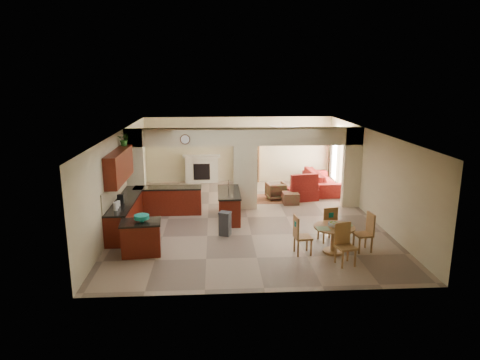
{
  "coord_description": "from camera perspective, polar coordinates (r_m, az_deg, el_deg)",
  "views": [
    {
      "loc": [
        -1.02,
        -13.2,
        4.46
      ],
      "look_at": [
        -0.22,
        0.3,
        1.18
      ],
      "focal_mm": 32.0,
      "sensor_mm": 36.0,
      "label": 1
    }
  ],
  "objects": [
    {
      "name": "plant",
      "position": [
        13.74,
        -15.18,
        5.26
      ],
      "size": [
        0.43,
        0.39,
        0.41
      ],
      "primitive_type": "imported",
      "rotation": [
        0.0,
        0.0,
        -0.23
      ],
      "color": "#155217",
      "rests_on": "upper_cabinets"
    },
    {
      "name": "ceiling",
      "position": [
        13.34,
        1.03,
        6.48
      ],
      "size": [
        10.0,
        10.0,
        0.0
      ],
      "primitive_type": "plane",
      "rotation": [
        3.14,
        0.0,
        0.0
      ],
      "color": "white",
      "rests_on": "wall_back"
    },
    {
      "name": "fireplace",
      "position": [
        18.45,
        -5.12,
        1.54
      ],
      "size": [
        1.6,
        0.35,
        1.2
      ],
      "color": "beige",
      "rests_on": "floor"
    },
    {
      "name": "window_b",
      "position": [
        18.21,
        12.59,
        2.98
      ],
      "size": [
        0.02,
        0.9,
        1.9
      ],
      "primitive_type": "cube",
      "color": "white",
      "rests_on": "wall_right"
    },
    {
      "name": "partition_center_pier",
      "position": [
        14.63,
        0.7,
        0.34
      ],
      "size": [
        0.8,
        0.25,
        2.2
      ],
      "primitive_type": "cube",
      "color": "beige",
      "rests_on": "floor"
    },
    {
      "name": "kitchen_island",
      "position": [
        11.34,
        -13.03,
        -7.49
      ],
      "size": [
        1.08,
        0.82,
        0.88
      ],
      "rotation": [
        0.0,
        0.0,
        0.1
      ],
      "color": "#3F0E07",
      "rests_on": "floor"
    },
    {
      "name": "peninsula",
      "position": [
        13.69,
        -1.48,
        -3.38
      ],
      "size": [
        0.7,
        1.85,
        0.91
      ],
      "color": "#3F0E07",
      "rests_on": "floor"
    },
    {
      "name": "partition_header",
      "position": [
        14.37,
        0.72,
        5.78
      ],
      "size": [
        8.0,
        0.25,
        0.6
      ],
      "primitive_type": "cube",
      "color": "beige",
      "rests_on": "partition_center_pier"
    },
    {
      "name": "chair_west",
      "position": [
        11.11,
        7.98,
        -7.1
      ],
      "size": [
        0.46,
        0.46,
        1.02
      ],
      "rotation": [
        0.0,
        0.0,
        1.67
      ],
      "color": "#A06A37",
      "rests_on": "floor"
    },
    {
      "name": "sofa",
      "position": [
        17.53,
        10.98,
        -0.06
      ],
      "size": [
        2.71,
        1.16,
        0.78
      ],
      "primitive_type": "imported",
      "rotation": [
        0.0,
        0.0,
        1.61
      ],
      "color": "maroon",
      "rests_on": "floor"
    },
    {
      "name": "drape_b_right",
      "position": [
        18.76,
        11.98,
        3.32
      ],
      "size": [
        0.1,
        0.28,
        2.3
      ],
      "primitive_type": "cube",
      "color": "#3F1919",
      "rests_on": "wall_right"
    },
    {
      "name": "wall_clock",
      "position": [
        14.23,
        -7.34,
        5.39
      ],
      "size": [
        0.34,
        0.03,
        0.34
      ],
      "primitive_type": "cylinder",
      "rotation": [
        1.57,
        0.0,
        0.0
      ],
      "color": "#52321B",
      "rests_on": "partition_header"
    },
    {
      "name": "partition_left_pier",
      "position": [
        14.77,
        -13.77,
        1.27
      ],
      "size": [
        0.6,
        0.25,
        2.8
      ],
      "primitive_type": "cube",
      "color": "beige",
      "rests_on": "floor"
    },
    {
      "name": "drape_a_left",
      "position": [
        16.04,
        14.67,
        1.45
      ],
      "size": [
        0.1,
        0.28,
        2.3
      ],
      "primitive_type": "cube",
      "color": "#3F1919",
      "rests_on": "wall_right"
    },
    {
      "name": "wall_right",
      "position": [
        14.45,
        17.03,
        0.79
      ],
      "size": [
        0.0,
        10.0,
        10.0
      ],
      "primitive_type": "plane",
      "rotation": [
        1.57,
        0.0,
        -1.57
      ],
      "color": "beige",
      "rests_on": "floor"
    },
    {
      "name": "wall_front",
      "position": [
        8.81,
        3.5,
        -6.72
      ],
      "size": [
        8.0,
        0.0,
        8.0
      ],
      "primitive_type": "plane",
      "rotation": [
        -1.57,
        0.0,
        0.0
      ],
      "color": "beige",
      "rests_on": "floor"
    },
    {
      "name": "fruit_bowl",
      "position": [
        11.2,
        12.35,
        -5.84
      ],
      "size": [
        0.28,
        0.28,
        0.15
      ],
      "primitive_type": "cylinder",
      "color": "#78A222",
      "rests_on": "dining_table"
    },
    {
      "name": "chair_east",
      "position": [
        11.68,
        16.5,
        -6.49
      ],
      "size": [
        0.47,
        0.47,
        1.02
      ],
      "rotation": [
        0.0,
        0.0,
        4.84
      ],
      "color": "#A06A37",
      "rests_on": "floor"
    },
    {
      "name": "upper_cabinets",
      "position": [
        12.96,
        -15.8,
        1.81
      ],
      "size": [
        0.35,
        2.4,
        0.9
      ],
      "primitive_type": "cube",
      "color": "#3F0E07",
      "rests_on": "wall_left"
    },
    {
      "name": "drape_b_left",
      "position": [
        17.63,
        12.99,
        2.61
      ],
      "size": [
        0.1,
        0.28,
        2.3
      ],
      "primitive_type": "cube",
      "color": "#3F1919",
      "rests_on": "wall_right"
    },
    {
      "name": "partition_right_pier",
      "position": [
        15.28,
        14.69,
        1.62
      ],
      "size": [
        0.6,
        0.25,
        2.8
      ],
      "primitive_type": "cube",
      "color": "beige",
      "rests_on": "floor"
    },
    {
      "name": "wall_back",
      "position": [
        18.49,
        -0.18,
        4.09
      ],
      "size": [
        8.0,
        0.0,
        8.0
      ],
      "primitive_type": "plane",
      "rotation": [
        1.57,
        0.0,
        0.0
      ],
      "color": "beige",
      "rests_on": "floor"
    },
    {
      "name": "dining_table",
      "position": [
        11.38,
        12.42,
        -7.17
      ],
      "size": [
        1.05,
        1.05,
        0.71
      ],
      "color": "#A06A37",
      "rests_on": "floor"
    },
    {
      "name": "trash_can",
      "position": [
        12.35,
        -2.01,
        -5.95
      ],
      "size": [
        0.38,
        0.36,
        0.64
      ],
      "primitive_type": "cube",
      "rotation": [
        0.0,
        0.0,
        -0.4
      ],
      "color": "#303033",
      "rests_on": "floor"
    },
    {
      "name": "chaise",
      "position": [
        16.12,
        8.28,
        -1.83
      ],
      "size": [
        1.16,
        1.02,
        0.41
      ],
      "primitive_type": "cube",
      "rotation": [
        0.0,
        0.0,
        0.19
      ],
      "color": "maroon",
      "rests_on": "floor"
    },
    {
      "name": "armchair",
      "position": [
        15.99,
        4.8,
        -1.46
      ],
      "size": [
        0.78,
        0.79,
        0.62
      ],
      "primitive_type": "imported",
      "rotation": [
        0.0,
        0.0,
        3.32
      ],
      "color": "maroon",
      "rests_on": "floor"
    },
    {
      "name": "shelving_unit",
      "position": [
        18.42,
        0.94,
        2.48
      ],
      "size": [
        1.0,
        0.32,
        1.8
      ],
      "primitive_type": "cube",
      "color": "#A06A37",
      "rests_on": "floor"
    },
    {
      "name": "wall_left",
      "position": [
        13.87,
        -15.7,
        0.37
      ],
      "size": [
        0.0,
        10.0,
        10.0
      ],
      "primitive_type": "plane",
      "rotation": [
        1.57,
        0.0,
        1.57
      ],
      "color": "beige",
      "rests_on": "floor"
    },
    {
      "name": "chair_south",
      "position": [
        10.77,
        13.72,
        -8.04
      ],
      "size": [
        0.51,
        0.51,
        1.02
      ],
      "rotation": [
        0.0,
        0.0,
        0.23
      ],
      "color": "#A06A37",
      "rests_on": "floor"
    },
    {
      "name": "window_a",
      "position": [
        16.61,
        14.17,
        1.88
      ],
      "size": [
        0.02,
        0.9,
        1.9
      ],
      "primitive_type": "cube",
      "color": "white",
      "rests_on": "wall_right"
    },
    {
      "name": "chair_north",
      "position": [
        12.02,
        11.72,
        -5.63
      ],
      "size": [
        0.5,
        0.5,
        1.02
      ],
      "rotation": [
        0.0,
        0.0,
        3.35
      ],
      "color": "#A06A37",
      "rests_on": "floor"
    },
    {
      "name": "teal_bowl",
      "position": [
        11.14,
        -12.97,
        -5.0
      ],
      "size": [
        0.38,
        0.38,
        0.18
      ],
      "primitive_type": "cylinder",
      "color": "#138579",
      "rests_on": "kitchen_island"
    },
    {
      "name": "drape_a_right",
      "position": [
        17.16,
        13.46,
        2.29
      ],
      "size": [
        0.1,
        0.28,
        2.3
      ],
      "primitive_type": "cube",
      "color": "#3F1919",
      "rests_on": "wall_right"
    },
    {
      "name": "kitchen_counter",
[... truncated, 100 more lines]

